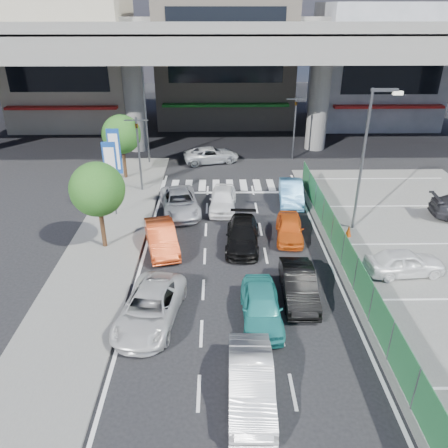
{
  "coord_description": "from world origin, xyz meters",
  "views": [
    {
      "loc": [
        -0.92,
        -16.62,
        11.77
      ],
      "look_at": [
        -0.59,
        3.14,
        1.81
      ],
      "focal_mm": 35.0,
      "sensor_mm": 36.0,
      "label": 1
    }
  ],
  "objects_px": {
    "taxi_orange_left": "(161,238)",
    "wagon_silver_front_left": "(180,202)",
    "traffic_light_left": "(137,136)",
    "traffic_cone": "(349,231)",
    "hatch_black_mid_right": "(299,285)",
    "kei_truck_front_right": "(291,192)",
    "taxi_teal_mid": "(261,306)",
    "street_lamp_right": "(367,150)",
    "crossing_wagon_silver": "(211,155)",
    "tree_near": "(97,190)",
    "sedan_white_front_mid": "(223,199)",
    "signboard_near": "(111,169)",
    "traffic_light_right": "(296,112)",
    "taxi_orange_right": "(290,228)",
    "sedan_black_mid": "(243,235)",
    "street_lamp_left": "(147,105)",
    "sedan_white_mid_left": "(150,308)",
    "parked_sedan_white": "(404,262)",
    "tree_far": "(122,134)",
    "signboard_far": "(115,154)",
    "hatch_white_back_mid": "(251,382)"
  },
  "relations": [
    {
      "from": "taxi_orange_left",
      "to": "wagon_silver_front_left",
      "type": "height_order",
      "value": "taxi_orange_left"
    },
    {
      "from": "traffic_light_left",
      "to": "traffic_cone",
      "type": "height_order",
      "value": "traffic_light_left"
    },
    {
      "from": "hatch_black_mid_right",
      "to": "traffic_cone",
      "type": "distance_m",
      "value": 6.82
    },
    {
      "from": "kei_truck_front_right",
      "to": "taxi_teal_mid",
      "type": "bearing_deg",
      "value": -98.98
    },
    {
      "from": "street_lamp_right",
      "to": "wagon_silver_front_left",
      "type": "distance_m",
      "value": 11.48
    },
    {
      "from": "crossing_wagon_silver",
      "to": "traffic_cone",
      "type": "xyz_separation_m",
      "value": [
        7.84,
        -13.24,
        -0.23
      ]
    },
    {
      "from": "tree_near",
      "to": "kei_truck_front_right",
      "type": "bearing_deg",
      "value": 28.4
    },
    {
      "from": "street_lamp_right",
      "to": "sedan_white_front_mid",
      "type": "bearing_deg",
      "value": 159.62
    },
    {
      "from": "signboard_near",
      "to": "taxi_teal_mid",
      "type": "height_order",
      "value": "signboard_near"
    },
    {
      "from": "traffic_light_right",
      "to": "taxi_orange_right",
      "type": "relative_size",
      "value": 1.44
    },
    {
      "from": "hatch_black_mid_right",
      "to": "sedan_white_front_mid",
      "type": "height_order",
      "value": "sedan_white_front_mid"
    },
    {
      "from": "sedan_black_mid",
      "to": "sedan_white_front_mid",
      "type": "height_order",
      "value": "sedan_white_front_mid"
    },
    {
      "from": "street_lamp_left",
      "to": "sedan_black_mid",
      "type": "relative_size",
      "value": 1.85
    },
    {
      "from": "signboard_near",
      "to": "taxi_orange_right",
      "type": "relative_size",
      "value": 1.3
    },
    {
      "from": "street_lamp_left",
      "to": "taxi_orange_left",
      "type": "relative_size",
      "value": 1.92
    },
    {
      "from": "hatch_black_mid_right",
      "to": "crossing_wagon_silver",
      "type": "distance_m",
      "value": 19.32
    },
    {
      "from": "sedan_white_mid_left",
      "to": "kei_truck_front_right",
      "type": "bearing_deg",
      "value": 66.31
    },
    {
      "from": "sedan_white_front_mid",
      "to": "street_lamp_left",
      "type": "bearing_deg",
      "value": 126.08
    },
    {
      "from": "signboard_near",
      "to": "wagon_silver_front_left",
      "type": "bearing_deg",
      "value": 6.55
    },
    {
      "from": "wagon_silver_front_left",
      "to": "parked_sedan_white",
      "type": "xyz_separation_m",
      "value": [
        11.32,
        -7.34,
        0.03
      ]
    },
    {
      "from": "street_lamp_left",
      "to": "tree_far",
      "type": "relative_size",
      "value": 1.67
    },
    {
      "from": "street_lamp_left",
      "to": "sedan_white_front_mid",
      "type": "distance_m",
      "value": 11.54
    },
    {
      "from": "tree_far",
      "to": "hatch_black_mid_right",
      "type": "bearing_deg",
      "value": -55.46
    },
    {
      "from": "traffic_light_right",
      "to": "parked_sedan_white",
      "type": "relative_size",
      "value": 1.38
    },
    {
      "from": "taxi_teal_mid",
      "to": "taxi_orange_left",
      "type": "height_order",
      "value": "taxi_orange_left"
    },
    {
      "from": "tree_far",
      "to": "sedan_white_front_mid",
      "type": "distance_m",
      "value": 9.56
    },
    {
      "from": "signboard_far",
      "to": "tree_far",
      "type": "xyz_separation_m",
      "value": [
        -0.2,
        3.51,
        0.32
      ]
    },
    {
      "from": "hatch_white_back_mid",
      "to": "sedan_white_front_mid",
      "type": "relative_size",
      "value": 1.03
    },
    {
      "from": "traffic_light_right",
      "to": "sedan_black_mid",
      "type": "height_order",
      "value": "traffic_light_right"
    },
    {
      "from": "taxi_orange_right",
      "to": "street_lamp_right",
      "type": "bearing_deg",
      "value": 20.65
    },
    {
      "from": "street_lamp_right",
      "to": "taxi_orange_left",
      "type": "distance_m",
      "value": 12.01
    },
    {
      "from": "street_lamp_right",
      "to": "sedan_white_mid_left",
      "type": "relative_size",
      "value": 1.67
    },
    {
      "from": "wagon_silver_front_left",
      "to": "taxi_orange_left",
      "type": "bearing_deg",
      "value": -108.27
    },
    {
      "from": "signboard_near",
      "to": "hatch_black_mid_right",
      "type": "distance_m",
      "value": 13.35
    },
    {
      "from": "hatch_black_mid_right",
      "to": "signboard_far",
      "type": "bearing_deg",
      "value": 132.96
    },
    {
      "from": "kei_truck_front_right",
      "to": "traffic_cone",
      "type": "xyz_separation_m",
      "value": [
        2.5,
        -4.95,
        -0.29
      ]
    },
    {
      "from": "taxi_orange_right",
      "to": "taxi_orange_left",
      "type": "bearing_deg",
      "value": -164.86
    },
    {
      "from": "traffic_light_right",
      "to": "signboard_far",
      "type": "distance_m",
      "value": 15.38
    },
    {
      "from": "taxi_teal_mid",
      "to": "sedan_black_mid",
      "type": "relative_size",
      "value": 0.93
    },
    {
      "from": "signboard_far",
      "to": "sedan_black_mid",
      "type": "height_order",
      "value": "signboard_far"
    },
    {
      "from": "tree_far",
      "to": "taxi_orange_left",
      "type": "relative_size",
      "value": 1.15
    },
    {
      "from": "wagon_silver_front_left",
      "to": "kei_truck_front_right",
      "type": "relative_size",
      "value": 1.15
    },
    {
      "from": "signboard_near",
      "to": "parked_sedan_white",
      "type": "height_order",
      "value": "signboard_near"
    },
    {
      "from": "street_lamp_right",
      "to": "hatch_white_back_mid",
      "type": "relative_size",
      "value": 1.91
    },
    {
      "from": "signboard_near",
      "to": "sedan_black_mid",
      "type": "bearing_deg",
      "value": -26.84
    },
    {
      "from": "traffic_light_left",
      "to": "street_lamp_right",
      "type": "height_order",
      "value": "street_lamp_right"
    },
    {
      "from": "sedan_black_mid",
      "to": "sedan_white_front_mid",
      "type": "distance_m",
      "value": 4.85
    },
    {
      "from": "wagon_silver_front_left",
      "to": "crossing_wagon_silver",
      "type": "relative_size",
      "value": 1.06
    },
    {
      "from": "street_lamp_left",
      "to": "signboard_far",
      "type": "bearing_deg",
      "value": -100.31
    },
    {
      "from": "street_lamp_right",
      "to": "kei_truck_front_right",
      "type": "xyz_separation_m",
      "value": [
        -3.22,
        3.92,
        -4.08
      ]
    }
  ]
}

